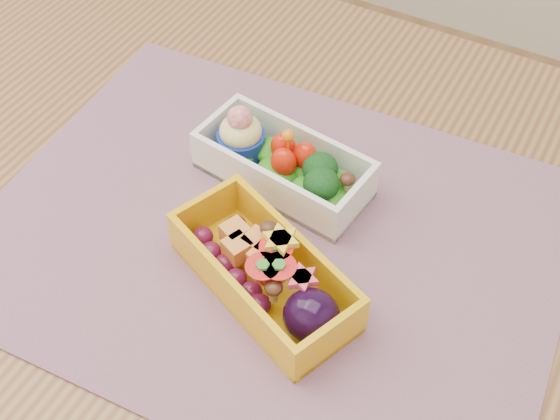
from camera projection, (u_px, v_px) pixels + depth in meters
The scene contains 4 objects.
table at pixel (276, 284), 0.80m from camera, with size 1.20×0.80×0.75m.
placemat at pixel (271, 235), 0.71m from camera, with size 0.57×0.44×0.00m, color gray.
bento_white at pixel (283, 164), 0.74m from camera, with size 0.19×0.10×0.08m.
bento_yellow at pixel (267, 273), 0.65m from camera, with size 0.21×0.15×0.06m.
Camera 1 is at (0.23, -0.40, 1.31)m, focal length 45.64 mm.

